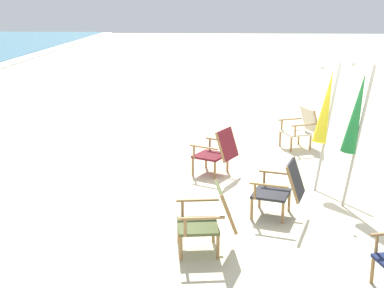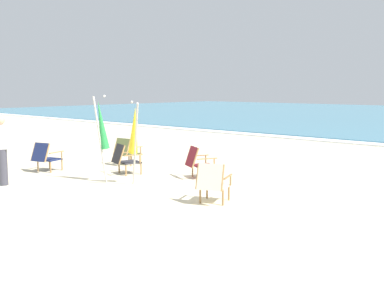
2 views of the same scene
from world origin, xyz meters
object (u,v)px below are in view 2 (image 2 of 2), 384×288
Objects in this scene: beach_chair_front_right at (213,182)px; beach_chair_back_left at (198,162)px; beach_chair_mid_center at (46,156)px; person_near_chairs at (2,150)px; umbrella_furled_yellow at (134,131)px; beach_chair_back_right at (125,158)px; umbrella_furled_green at (101,126)px; beach_chair_front_left at (126,151)px.

beach_chair_front_right and beach_chair_back_left have the same top height.
beach_chair_mid_center is 1.81m from person_near_chairs.
umbrella_furled_yellow is at bearing 179.38° from beach_chair_front_right.
person_near_chairs is at bearing -112.26° from beach_chair_back_right.
umbrella_furled_green is (-0.89, -0.25, 0.09)m from umbrella_furled_yellow.
beach_chair_back_left is at bearing -1.72° from beach_chair_front_left.
beach_chair_front_right is 0.39× the size of umbrella_furled_green.
person_near_chairs reaches higher than beach_chair_front_left.
umbrella_furled_yellow is at bearing 15.47° from umbrella_furled_green.
beach_chair_front_left is 0.99× the size of beach_chair_back_right.
beach_chair_back_left is 0.43× the size of umbrella_furled_yellow.
beach_chair_front_right is 0.42× the size of umbrella_furled_yellow.
beach_chair_front_left is 2.69m from umbrella_furled_green.
person_near_chairs is (-4.77, -1.94, 0.41)m from beach_chair_front_right.
beach_chair_back_left is 1.96m from umbrella_furled_yellow.
beach_chair_back_right is 0.50× the size of person_near_chairs.
beach_chair_front_right is 3.73m from beach_chair_back_right.
umbrella_furled_yellow is at bearing 6.79° from beach_chair_mid_center.
beach_chair_back_right is 2.25m from beach_chair_mid_center.
person_near_chairs reaches higher than beach_chair_back_left.
beach_chair_front_left is at bearing 126.71° from umbrella_furled_green.
beach_chair_front_left is at bearing 178.28° from beach_chair_back_left.
umbrella_furled_yellow is (1.31, -0.79, 0.87)m from beach_chair_back_right.
umbrella_furled_yellow is (2.39, -1.77, 0.87)m from beach_chair_front_left.
umbrella_furled_green is (-3.23, -0.22, 0.95)m from beach_chair_front_right.
beach_chair_front_left is 0.95× the size of beach_chair_back_left.
umbrella_furled_green is at bearing -68.15° from beach_chair_back_right.
beach_chair_back_left is at bearing 54.18° from umbrella_furled_green.
beach_chair_front_left is at bearing 68.82° from beach_chair_mid_center.
beach_chair_front_right is 2.51m from beach_chair_back_left.
beach_chair_back_right is at bearing 111.85° from umbrella_furled_green.
beach_chair_mid_center is (-0.83, -2.15, -0.00)m from beach_chair_front_left.
beach_chair_back_left is (2.89, -0.09, 0.00)m from beach_chair_front_left.
person_near_chairs is at bearing -141.13° from umbrella_furled_yellow.
person_near_chairs is at bearing -128.86° from beach_chair_back_left.
beach_chair_back_left reaches higher than beach_chair_back_right.
beach_chair_front_left is at bearing 138.09° from beach_chair_back_right.
person_near_chairs is at bearing -131.99° from umbrella_furled_green.
beach_chair_back_left is at bearing 28.99° from beach_chair_mid_center.
beach_chair_back_left is at bearing 51.14° from person_near_chairs.
beach_chair_front_right reaches higher than beach_chair_mid_center.
umbrella_furled_yellow is (-0.50, -1.68, 0.86)m from beach_chair_back_left.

